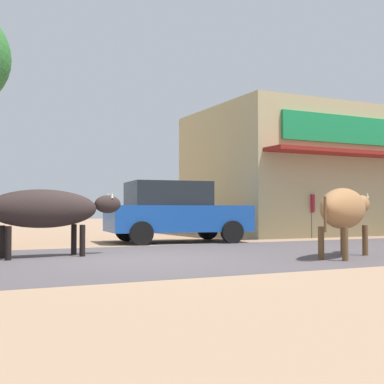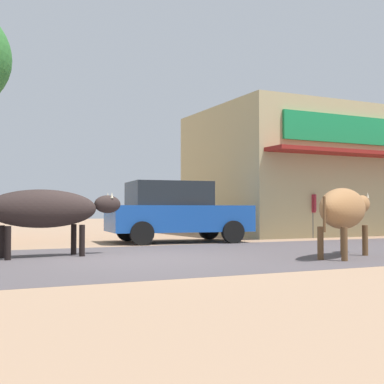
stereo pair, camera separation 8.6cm
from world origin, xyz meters
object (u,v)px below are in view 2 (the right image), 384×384
Objects in this scene: parked_hatchback_car at (175,211)px; cow_far_dark at (345,209)px; cow_near_brown at (47,209)px; pedestrian_by_shop at (310,209)px.

parked_hatchback_car is 1.65× the size of cow_far_dark.
parked_hatchback_car is 4.98m from cow_near_brown.
cow_far_dark is 1.52× the size of pedestrian_by_shop.
pedestrian_by_shop is (3.62, 5.65, 0.02)m from cow_far_dark.
cow_far_dark is 6.71m from pedestrian_by_shop.
cow_near_brown is at bearing -159.69° from pedestrian_by_shop.
cow_near_brown is at bearing 154.08° from cow_far_dark.
cow_far_dark reaches higher than cow_near_brown.
cow_far_dark is at bearing -78.87° from parked_hatchback_car.
cow_near_brown is (-3.96, -3.02, 0.06)m from parked_hatchback_car.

